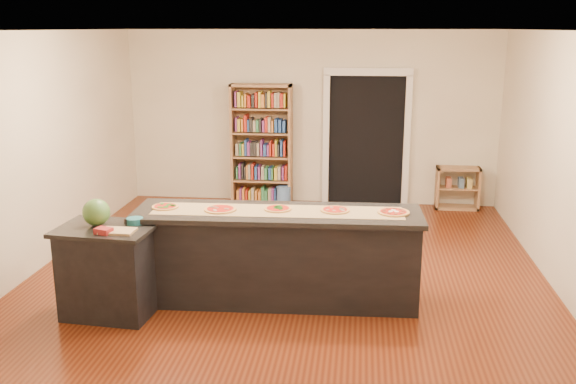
# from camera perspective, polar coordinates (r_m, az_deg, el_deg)

# --- Properties ---
(room) EXTENTS (6.00, 7.00, 2.80)m
(room) POSITION_cam_1_polar(r_m,az_deg,el_deg) (7.06, -0.19, 2.74)
(room) COLOR beige
(room) RESTS_ON ground
(doorway) EXTENTS (1.40, 0.09, 2.21)m
(doorway) POSITION_cam_1_polar(r_m,az_deg,el_deg) (10.46, 6.98, 5.38)
(doorway) COLOR black
(doorway) RESTS_ON room
(kitchen_island) EXTENTS (2.99, 0.81, 0.99)m
(kitchen_island) POSITION_cam_1_polar(r_m,az_deg,el_deg) (6.79, -0.93, -5.68)
(kitchen_island) COLOR black
(kitchen_island) RESTS_ON ground
(side_counter) EXTENTS (0.93, 0.68, 0.92)m
(side_counter) POSITION_cam_1_polar(r_m,az_deg,el_deg) (6.72, -15.64, -6.73)
(side_counter) COLOR black
(side_counter) RESTS_ON ground
(bookshelf) EXTENTS (0.98, 0.35, 1.96)m
(bookshelf) POSITION_cam_1_polar(r_m,az_deg,el_deg) (10.44, -2.36, 4.21)
(bookshelf) COLOR #A57950
(bookshelf) RESTS_ON ground
(low_shelf) EXTENTS (0.68, 0.29, 0.68)m
(low_shelf) POSITION_cam_1_polar(r_m,az_deg,el_deg) (10.59, 14.83, 0.35)
(low_shelf) COLOR #A57950
(low_shelf) RESTS_ON ground
(waste_bin) EXTENTS (0.23, 0.23, 0.33)m
(waste_bin) POSITION_cam_1_polar(r_m,az_deg,el_deg) (10.41, -0.39, -0.39)
(waste_bin) COLOR #557FBD
(waste_bin) RESTS_ON ground
(kraft_paper) EXTENTS (2.61, 0.57, 0.00)m
(kraft_paper) POSITION_cam_1_polar(r_m,az_deg,el_deg) (6.65, -0.94, -1.68)
(kraft_paper) COLOR #987A4E
(kraft_paper) RESTS_ON kitchen_island
(watermelon) EXTENTS (0.27, 0.27, 0.27)m
(watermelon) POSITION_cam_1_polar(r_m,az_deg,el_deg) (6.61, -16.68, -1.74)
(watermelon) COLOR #144214
(watermelon) RESTS_ON side_counter
(cutting_board) EXTENTS (0.33, 0.22, 0.02)m
(cutting_board) POSITION_cam_1_polar(r_m,az_deg,el_deg) (6.38, -14.90, -3.37)
(cutting_board) COLOR tan
(cutting_board) RESTS_ON side_counter
(package_red) EXTENTS (0.18, 0.15, 0.06)m
(package_red) POSITION_cam_1_polar(r_m,az_deg,el_deg) (6.37, -16.08, -3.34)
(package_red) COLOR maroon
(package_red) RESTS_ON side_counter
(package_teal) EXTENTS (0.16, 0.16, 0.06)m
(package_teal) POSITION_cam_1_polar(r_m,az_deg,el_deg) (6.59, -13.46, -2.52)
(package_teal) COLOR #195966
(package_teal) RESTS_ON side_counter
(pizza_a) EXTENTS (0.28, 0.28, 0.02)m
(pizza_a) POSITION_cam_1_polar(r_m,az_deg,el_deg) (6.88, -10.86, -1.28)
(pizza_a) COLOR tan
(pizza_a) RESTS_ON kitchen_island
(pizza_b) EXTENTS (0.33, 0.33, 0.02)m
(pizza_b) POSITION_cam_1_polar(r_m,az_deg,el_deg) (6.70, -6.05, -1.53)
(pizza_b) COLOR tan
(pizza_b) RESTS_ON kitchen_island
(pizza_c) EXTENTS (0.28, 0.28, 0.02)m
(pizza_c) POSITION_cam_1_polar(r_m,az_deg,el_deg) (6.68, -0.91, -1.49)
(pizza_c) COLOR tan
(pizza_c) RESTS_ON kitchen_island
(pizza_d) EXTENTS (0.32, 0.32, 0.02)m
(pizza_d) POSITION_cam_1_polar(r_m,az_deg,el_deg) (6.65, 4.21, -1.60)
(pizza_d) COLOR tan
(pizza_d) RESTS_ON kitchen_island
(pizza_e) EXTENTS (0.33, 0.33, 0.02)m
(pizza_e) POSITION_cam_1_polar(r_m,az_deg,el_deg) (6.65, 9.35, -1.77)
(pizza_e) COLOR tan
(pizza_e) RESTS_ON kitchen_island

